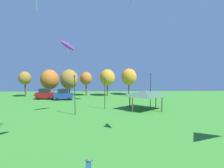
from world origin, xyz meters
TOP-DOWN VIEW (x-y plane):
  - kite_flying_6 at (-6.26, 31.02)m, footprint 2.33×2.65m
  - parked_car_leftmost at (-15.40, 45.76)m, footprint 4.50×2.11m
  - parked_car_second_from_left at (-10.54, 44.64)m, footprint 4.50×2.20m
  - park_pavilion at (7.05, 34.31)m, footprint 6.73×4.90m
  - light_post_0 at (-0.44, 35.02)m, footprint 0.36×0.20m
  - light_post_1 at (8.22, 34.95)m, footprint 0.36×0.20m
  - light_post_2 at (-5.29, 31.05)m, footprint 0.36×0.20m
  - treeline_tree_0 at (-21.99, 49.69)m, footprint 3.22×3.22m
  - treeline_tree_1 at (-15.75, 50.71)m, footprint 4.93×4.93m
  - treeline_tree_2 at (-10.13, 49.42)m, footprint 4.75×4.75m
  - treeline_tree_3 at (-5.84, 51.10)m, footprint 3.25×3.25m
  - treeline_tree_4 at (0.09, 50.58)m, footprint 4.17×4.17m
  - treeline_tree_5 at (6.25, 52.09)m, footprint 4.30×4.30m

SIDE VIEW (x-z plane):
  - parked_car_leftmost at x=-15.40m, z-range -0.04..2.61m
  - parked_car_second_from_left at x=-10.54m, z-range -0.04..2.64m
  - park_pavilion at x=7.05m, z-range 1.28..4.88m
  - light_post_0 at x=-0.44m, z-range 0.40..6.39m
  - light_post_2 at x=-5.29m, z-range 0.40..6.94m
  - light_post_1 at x=8.22m, z-range 0.41..7.20m
  - treeline_tree_1 at x=-15.75m, z-range 0.92..8.21m
  - treeline_tree_2 at x=-10.13m, z-range 1.04..8.36m
  - treeline_tree_3 at x=-5.84m, z-range 1.48..8.09m
  - treeline_tree_0 at x=-21.99m, z-range 1.59..8.38m
  - treeline_tree_4 at x=0.09m, z-range 1.36..8.70m
  - treeline_tree_5 at x=6.25m, z-range 1.39..8.92m
  - kite_flying_6 at x=-6.26m, z-range 10.20..12.35m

